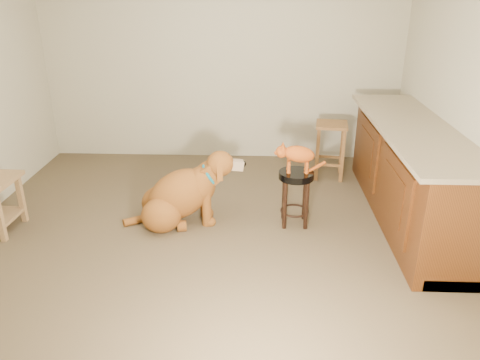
{
  "coord_description": "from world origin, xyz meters",
  "views": [
    {
      "loc": [
        0.47,
        -3.93,
        2.17
      ],
      "look_at": [
        0.3,
        0.1,
        0.45
      ],
      "focal_mm": 35.0,
      "sensor_mm": 36.0,
      "label": 1
    }
  ],
  "objects_px": {
    "wood_stool": "(330,149)",
    "tabby_kitten": "(296,155)",
    "padded_stool": "(296,187)",
    "golden_retriever": "(181,196)"
  },
  "relations": [
    {
      "from": "padded_stool",
      "to": "golden_retriever",
      "type": "xyz_separation_m",
      "value": [
        -1.09,
        -0.02,
        -0.1
      ]
    },
    {
      "from": "wood_stool",
      "to": "tabby_kitten",
      "type": "relative_size",
      "value": 1.33
    },
    {
      "from": "wood_stool",
      "to": "golden_retriever",
      "type": "xyz_separation_m",
      "value": [
        -1.58,
        -1.24,
        -0.06
      ]
    },
    {
      "from": "padded_stool",
      "to": "wood_stool",
      "type": "bearing_deg",
      "value": 68.09
    },
    {
      "from": "padded_stool",
      "to": "wood_stool",
      "type": "xyz_separation_m",
      "value": [
        0.49,
        1.22,
        -0.04
      ]
    },
    {
      "from": "golden_retriever",
      "to": "tabby_kitten",
      "type": "xyz_separation_m",
      "value": [
        1.08,
        0.02,
        0.42
      ]
    },
    {
      "from": "padded_stool",
      "to": "tabby_kitten",
      "type": "distance_m",
      "value": 0.32
    },
    {
      "from": "wood_stool",
      "to": "tabby_kitten",
      "type": "bearing_deg",
      "value": -112.4
    },
    {
      "from": "wood_stool",
      "to": "golden_retriever",
      "type": "relative_size",
      "value": 0.56
    },
    {
      "from": "golden_retriever",
      "to": "tabby_kitten",
      "type": "relative_size",
      "value": 2.37
    }
  ]
}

